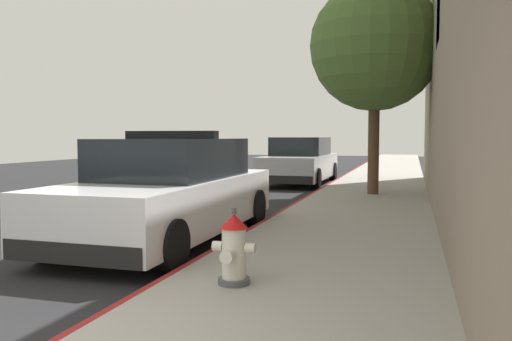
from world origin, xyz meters
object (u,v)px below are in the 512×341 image
(police_cruiser, at_px, (170,192))
(parked_car_silver_ahead, at_px, (300,162))
(street_tree, at_px, (375,46))
(fire_hydrant, at_px, (234,249))

(police_cruiser, height_order, parked_car_silver_ahead, police_cruiser)
(police_cruiser, height_order, street_tree, street_tree)
(parked_car_silver_ahead, height_order, fire_hydrant, parked_car_silver_ahead)
(police_cruiser, xyz_separation_m, parked_car_silver_ahead, (-0.08, 9.99, -0.00))
(street_tree, bearing_deg, police_cruiser, -112.56)
(parked_car_silver_ahead, height_order, street_tree, street_tree)
(fire_hydrant, relative_size, street_tree, 0.14)
(parked_car_silver_ahead, bearing_deg, fire_hydrant, -81.08)
(parked_car_silver_ahead, xyz_separation_m, fire_hydrant, (1.94, -12.39, -0.26))
(parked_car_silver_ahead, bearing_deg, street_tree, -54.42)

